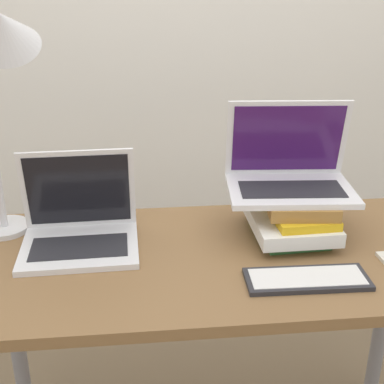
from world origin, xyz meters
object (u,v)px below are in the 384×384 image
at_px(laptop_left, 79,228).
at_px(laptop_on_books, 289,173).
at_px(book_stack, 293,216).
at_px(wireless_keyboard, 307,279).
at_px(desk_lamp, 3,60).

bearing_deg(laptop_left, laptop_on_books, 4.12).
bearing_deg(laptop_on_books, laptop_left, -175.88).
relative_size(book_stack, laptop_on_books, 0.76).
xyz_separation_m(laptop_left, wireless_keyboard, (0.56, -0.24, -0.04)).
bearing_deg(laptop_left, wireless_keyboard, -23.63).
bearing_deg(desk_lamp, wireless_keyboard, -23.97).
height_order(laptop_left, wireless_keyboard, laptop_left).
bearing_deg(laptop_on_books, wireless_keyboard, -94.57).
bearing_deg(book_stack, laptop_left, 179.44).
distance_m(laptop_left, laptop_on_books, 0.59).
relative_size(laptop_on_books, wireless_keyboard, 1.20).
height_order(book_stack, desk_lamp, desk_lamp).
bearing_deg(desk_lamp, laptop_left, -25.17).
bearing_deg(book_stack, desk_lamp, 173.93).
xyz_separation_m(laptop_left, laptop_on_books, (0.58, 0.04, 0.12)).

